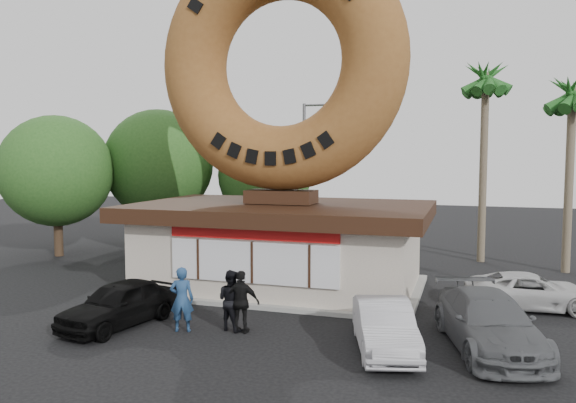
# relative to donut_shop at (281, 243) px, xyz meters

# --- Properties ---
(ground) EXTENTS (90.00, 90.00, 0.00)m
(ground) POSITION_rel_donut_shop_xyz_m (0.00, -5.98, -1.77)
(ground) COLOR black
(ground) RESTS_ON ground
(donut_shop) EXTENTS (11.20, 7.20, 3.80)m
(donut_shop) POSITION_rel_donut_shop_xyz_m (0.00, 0.00, 0.00)
(donut_shop) COLOR beige
(donut_shop) RESTS_ON ground
(giant_donut) EXTENTS (9.60, 2.45, 9.60)m
(giant_donut) POSITION_rel_donut_shop_xyz_m (0.00, 0.02, 6.83)
(giant_donut) COLOR brown
(giant_donut) RESTS_ON donut_shop
(tree_west) EXTENTS (6.00, 6.00, 7.65)m
(tree_west) POSITION_rel_donut_shop_xyz_m (-9.50, 7.02, 2.87)
(tree_west) COLOR #473321
(tree_west) RESTS_ON ground
(tree_mid) EXTENTS (5.20, 5.20, 6.63)m
(tree_mid) POSITION_rel_donut_shop_xyz_m (-4.00, 9.02, 2.25)
(tree_mid) COLOR #473321
(tree_mid) RESTS_ON ground
(tree_far) EXTENTS (5.60, 5.60, 7.14)m
(tree_far) POSITION_rel_donut_shop_xyz_m (-13.00, 3.02, 2.56)
(tree_far) COLOR #473321
(tree_far) RESTS_ON ground
(palm_near) EXTENTS (2.60, 2.60, 9.75)m
(palm_near) POSITION_rel_donut_shop_xyz_m (7.50, 8.02, 6.65)
(palm_near) COLOR #726651
(palm_near) RESTS_ON ground
(palm_far) EXTENTS (2.60, 2.60, 8.75)m
(palm_far) POSITION_rel_donut_shop_xyz_m (11.00, 6.52, 5.72)
(palm_far) COLOR #726651
(palm_far) RESTS_ON ground
(street_lamp) EXTENTS (2.11, 0.20, 8.00)m
(street_lamp) POSITION_rel_donut_shop_xyz_m (-1.86, 10.02, 2.72)
(street_lamp) COLOR #59595E
(street_lamp) RESTS_ON ground
(person_left) EXTENTS (0.80, 0.65, 1.91)m
(person_left) POSITION_rel_donut_shop_xyz_m (-1.04, -6.02, -0.81)
(person_left) COLOR navy
(person_left) RESTS_ON ground
(person_center) EXTENTS (1.03, 0.90, 1.79)m
(person_center) POSITION_rel_donut_shop_xyz_m (0.28, -5.48, -0.87)
(person_center) COLOR black
(person_center) RESTS_ON ground
(person_right) EXTENTS (1.09, 0.51, 1.82)m
(person_right) POSITION_rel_donut_shop_xyz_m (0.68, -5.63, -0.85)
(person_right) COLOR black
(person_right) RESTS_ON ground
(car_black) EXTENTS (2.39, 4.27, 1.37)m
(car_black) POSITION_rel_donut_shop_xyz_m (-3.09, -6.14, -1.08)
(car_black) COLOR black
(car_black) RESTS_ON ground
(car_silver) EXTENTS (2.43, 4.20, 1.31)m
(car_silver) POSITION_rel_donut_shop_xyz_m (4.83, -5.84, -1.11)
(car_silver) COLOR #B2B0B6
(car_silver) RESTS_ON ground
(car_grey) EXTENTS (3.34, 5.41, 1.46)m
(car_grey) POSITION_rel_donut_shop_xyz_m (7.44, -4.90, -1.03)
(car_grey) COLOR #5B5D60
(car_grey) RESTS_ON ground
(car_white) EXTENTS (4.45, 2.40, 1.19)m
(car_white) POSITION_rel_donut_shop_xyz_m (8.94, -0.28, -1.17)
(car_white) COLOR silver
(car_white) RESTS_ON ground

